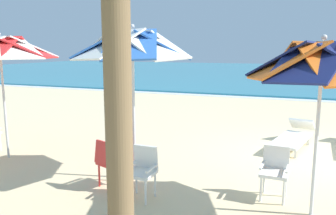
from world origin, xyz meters
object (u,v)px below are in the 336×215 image
(plastic_chair_2, at_px, (142,169))
(beach_umbrella_2, at_px, (0,49))
(sun_lounger_1, at_px, (294,136))
(plastic_chair_0, at_px, (275,169))
(beach_umbrella_0, at_px, (322,63))
(plastic_chair_1, at_px, (110,160))
(beach_umbrella_1, at_px, (133,46))
(palm_tree_1, at_px, (115,20))

(plastic_chair_2, distance_m, beach_umbrella_2, 4.30)
(sun_lounger_1, bearing_deg, plastic_chair_0, -94.58)
(beach_umbrella_0, xyz_separation_m, plastic_chair_0, (-0.56, 0.45, -1.75))
(beach_umbrella_0, bearing_deg, plastic_chair_1, -177.48)
(beach_umbrella_0, xyz_separation_m, sun_lounger_1, (-0.31, 3.65, -1.96))
(plastic_chair_0, distance_m, plastic_chair_1, 2.82)
(plastic_chair_1, bearing_deg, sun_lounger_1, 51.59)
(beach_umbrella_0, relative_size, beach_umbrella_2, 0.95)
(beach_umbrella_1, relative_size, palm_tree_1, 0.70)
(beach_umbrella_1, bearing_deg, beach_umbrella_2, 178.00)
(plastic_chair_2, height_order, beach_umbrella_2, beach_umbrella_2)
(beach_umbrella_1, distance_m, palm_tree_1, 2.61)
(sun_lounger_1, bearing_deg, palm_tree_1, -107.72)
(plastic_chair_1, distance_m, beach_umbrella_2, 3.65)
(plastic_chair_0, bearing_deg, beach_umbrella_0, -38.44)
(plastic_chair_0, relative_size, beach_umbrella_1, 0.30)
(beach_umbrella_1, relative_size, plastic_chair_1, 3.32)
(plastic_chair_0, distance_m, sun_lounger_1, 3.22)
(beach_umbrella_0, bearing_deg, palm_tree_1, -136.65)
(plastic_chair_2, bearing_deg, plastic_chair_0, 20.77)
(beach_umbrella_0, bearing_deg, plastic_chair_2, -172.90)
(plastic_chair_0, height_order, beach_umbrella_1, beach_umbrella_1)
(plastic_chair_1, height_order, sun_lounger_1, plastic_chair_1)
(beach_umbrella_2, height_order, sun_lounger_1, beach_umbrella_2)
(sun_lounger_1, bearing_deg, plastic_chair_2, -119.98)
(beach_umbrella_0, xyz_separation_m, palm_tree_1, (-2.11, -1.99, 0.50))
(plastic_chair_1, distance_m, palm_tree_1, 3.15)
(plastic_chair_0, bearing_deg, palm_tree_1, -122.35)
(plastic_chair_1, relative_size, palm_tree_1, 0.21)
(beach_umbrella_1, xyz_separation_m, sun_lounger_1, (2.80, 3.25, -2.20))
(beach_umbrella_0, bearing_deg, plastic_chair_0, 141.56)
(beach_umbrella_0, height_order, beach_umbrella_2, beach_umbrella_2)
(plastic_chair_0, bearing_deg, sun_lounger_1, 85.42)
(beach_umbrella_0, height_order, plastic_chair_1, beach_umbrella_0)
(plastic_chair_1, xyz_separation_m, beach_umbrella_2, (-3.02, 0.66, 1.94))
(beach_umbrella_2, bearing_deg, palm_tree_1, -30.66)
(beach_umbrella_0, bearing_deg, sun_lounger_1, 94.83)
(beach_umbrella_1, bearing_deg, plastic_chair_2, -55.21)
(palm_tree_1, bearing_deg, beach_umbrella_0, 43.35)
(beach_umbrella_1, distance_m, sun_lounger_1, 4.82)
(plastic_chair_1, height_order, palm_tree_1, palm_tree_1)
(palm_tree_1, bearing_deg, plastic_chair_1, 123.16)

